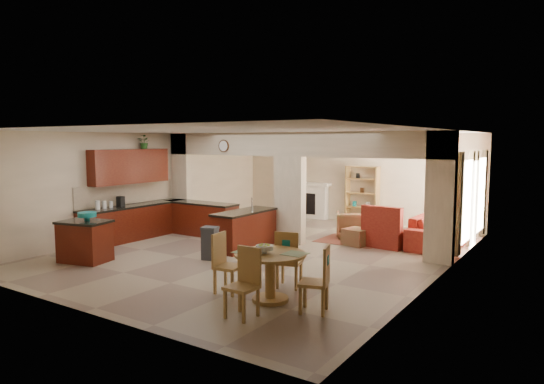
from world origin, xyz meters
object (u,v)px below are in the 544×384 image
Objects in this scene: kitchen_island at (85,241)px; sofa at (442,230)px; dining_table at (270,269)px; armchair at (351,225)px.

kitchen_island reaches higher than sofa.
kitchen_island is 4.75m from dining_table.
dining_table is 5.60m from armchair.
sofa is 2.31m from armchair.
armchair is at bearing 100.78° from dining_table.
dining_table is 6.01m from sofa.
kitchen_island is at bearing -179.66° from dining_table.
sofa is (1.23, 5.88, -0.14)m from dining_table.
armchair is (-2.28, -0.38, -0.03)m from sofa.
sofa is at bearing 78.19° from dining_table.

